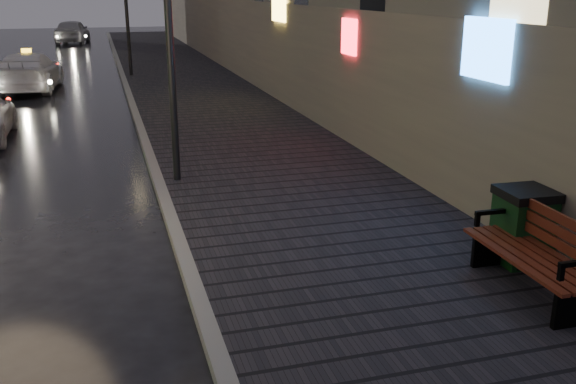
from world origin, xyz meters
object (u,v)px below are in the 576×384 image
trash_bin (523,225)px  taxi_mid (29,72)px  bench (538,253)px  car_far (72,31)px

trash_bin → taxi_mid: (-7.73, 18.84, 0.03)m
bench → taxi_mid: bearing=111.7°
trash_bin → bench: bearing=-112.6°
trash_bin → car_far: bearing=101.7°
trash_bin → taxi_mid: 20.37m
trash_bin → taxi_mid: taxi_mid is taller
car_far → trash_bin: bearing=107.2°
bench → car_far: (-6.42, 41.53, 0.14)m
bench → trash_bin: bearing=66.4°
taxi_mid → car_far: bearing=-87.5°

